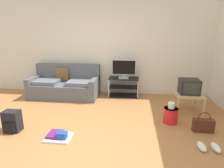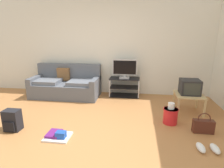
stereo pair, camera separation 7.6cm
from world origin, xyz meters
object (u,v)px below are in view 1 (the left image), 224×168
Objects in this scene: cleaning_bucket at (171,114)px; sneakers_pair at (209,147)px; flat_tv at (124,69)px; floor_tray at (58,136)px; tv_stand at (124,87)px; handbag at (203,125)px; couch at (65,85)px; side_table at (188,96)px; crt_tv at (189,86)px; backpack at (12,121)px.

cleaning_bucket reaches higher than sneakers_pair.
cleaning_bucket is (1.02, -1.53, -0.60)m from flat_tv.
cleaning_bucket is 2.15m from floor_tray.
tv_stand is 2.41m from handbag.
side_table is at bearing -12.95° from couch.
side_table is at bearing -90.00° from crt_tv.
crt_tv is at bearing 90.00° from side_table.
flat_tv is 1.94m from cleaning_bucket.
crt_tv is 1.59m from sneakers_pair.
handbag is (3.18, -1.64, -0.19)m from couch.
floor_tray is at bearing -112.00° from tv_stand.
crt_tv is at bearing 87.84° from sneakers_pair.
floor_tray is (-2.46, -1.46, -0.54)m from crt_tv.
crt_tv is at bearing 30.64° from floor_tray.
side_table is 2.87m from floor_tray.
crt_tv is at bearing -31.27° from tv_stand.
sneakers_pair is at bearing -58.72° from flat_tv.
crt_tv is at bearing 53.23° from cleaning_bucket.
side_table is at bearing 92.75° from handbag.
flat_tv is 1.15× the size of side_table.
handbag is 0.58m from sneakers_pair.
tv_stand reaches higher than side_table.
floor_tray is (-0.96, -2.37, -0.22)m from tv_stand.
tv_stand is 2.92m from backpack.
couch is at bearing 167.05° from side_table.
couch is 3.16× the size of side_table.
side_table is at bearing 52.52° from cleaning_bucket.
tv_stand is 2.57m from floor_tray.
floor_tray is at bearing -72.77° from couch.
tv_stand is 2.12× the size of backpack.
sneakers_pair is 2.41m from floor_tray.
tv_stand is 2.82m from sneakers_pair.
side_table is at bearing 30.36° from floor_tray.
floor_tray is at bearing -112.19° from flat_tv.
flat_tv is 2.48m from handbag.
backpack is 2.97m from cleaning_bucket.
cleaning_bucket is at bearing 116.48° from sneakers_pair.
sneakers_pair is (1.45, -2.38, -0.73)m from flat_tv.
handbag is at bearing 11.88° from floor_tray.
cleaning_bucket is (-0.52, 0.29, 0.05)m from handbag.
side_table is 0.22m from crt_tv.
crt_tv is 1.09× the size of handbag.
tv_stand is at bearing 7.30° from couch.
couch is at bearing 152.76° from handbag.
floor_tray is (0.91, -0.14, -0.15)m from backpack.
crt_tv is at bearing -30.64° from flat_tv.
crt_tv reaches higher than tv_stand.
tv_stand is at bearing 148.73° from crt_tv.
flat_tv reaches higher than side_table.
backpack is 3.33m from sneakers_pair.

